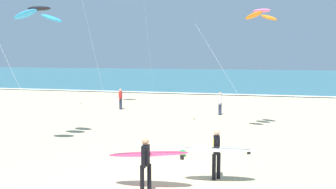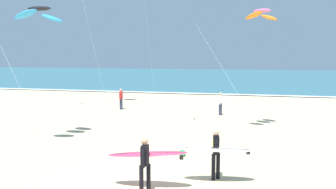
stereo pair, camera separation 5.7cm
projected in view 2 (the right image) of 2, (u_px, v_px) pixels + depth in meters
ground_plane at (148, 188)px, 11.38m from camera, size 160.00×160.00×0.00m
ocean_water at (238, 77)px, 65.76m from camera, size 160.00×60.00×0.08m
shoreline_foam at (224, 94)px, 37.09m from camera, size 160.00×0.94×0.01m
surfer_lead at (216, 150)px, 11.87m from camera, size 2.45×1.09×1.71m
surfer_trailing at (146, 157)px, 11.02m from camera, size 2.57×1.04×1.71m
kite_arc_charcoal_near at (39, 14)px, 16.56m from camera, size 3.62×2.57×6.36m
kite_arc_rose_far at (262, 15)px, 19.29m from camera, size 4.97×3.51×6.58m
bystander_white_top at (220, 103)px, 24.80m from camera, size 0.22×0.50×1.59m
bystander_red_top at (121, 99)px, 27.34m from camera, size 0.22×0.50×1.59m
beach_ball at (182, 153)px, 14.89m from camera, size 0.28×0.28×0.28m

